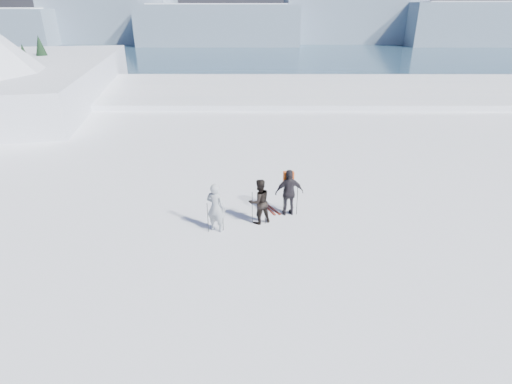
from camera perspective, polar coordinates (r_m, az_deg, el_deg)
lake_basin at (r=42.43m, az=2.04°, el=5.43°), size 820.00×820.00×71.62m
far_mountain_range at (r=465.97m, az=4.33°, el=23.29°), size 770.00×110.00×53.00m
near_ridge at (r=48.01m, az=-31.95°, el=7.75°), size 31.37×35.68×25.62m
skier_grey at (r=14.98m, az=-5.80°, el=-2.21°), size 0.83×0.68×1.95m
skier_dark at (r=15.47m, az=0.47°, el=-1.36°), size 1.11×1.02×1.84m
skier_pack at (r=16.11m, az=4.77°, el=-0.09°), size 1.20×0.62×1.96m
backpack at (r=15.85m, az=4.76°, el=4.40°), size 0.45×0.29×0.55m
ski_poles at (r=15.59m, az=0.14°, el=-2.32°), size 3.50×1.42×1.37m
skis_loose at (r=17.09m, az=1.71°, el=-2.07°), size 0.98×1.59×0.03m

